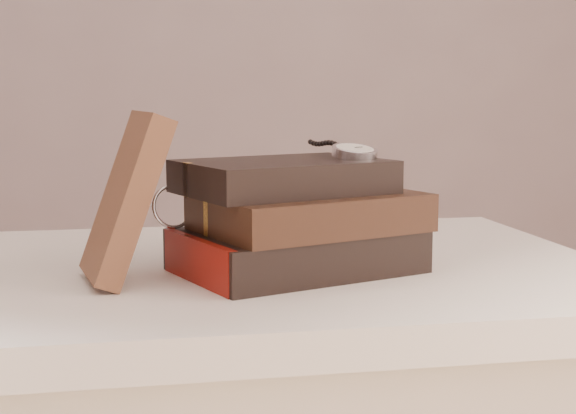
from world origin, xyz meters
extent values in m
cube|color=silver|center=(0.00, 0.35, 0.73)|extent=(1.00, 0.60, 0.04)
cube|color=white|center=(0.00, 0.35, 0.67)|extent=(0.88, 0.49, 0.08)
cube|color=black|center=(0.12, 0.30, 0.77)|extent=(0.30, 0.25, 0.05)
cube|color=#F8EECB|center=(0.12, 0.30, 0.77)|extent=(0.29, 0.24, 0.04)
cube|color=gold|center=(-0.01, 0.28, 0.77)|extent=(0.01, 0.01, 0.05)
cube|color=maroon|center=(0.00, 0.25, 0.77)|extent=(0.06, 0.16, 0.05)
cube|color=black|center=(0.13, 0.29, 0.82)|extent=(0.28, 0.24, 0.04)
cube|color=#F8EECB|center=(0.13, 0.29, 0.82)|extent=(0.27, 0.22, 0.03)
cube|color=gold|center=(0.01, 0.28, 0.82)|extent=(0.01, 0.01, 0.04)
cube|color=black|center=(0.10, 0.30, 0.86)|extent=(0.26, 0.22, 0.04)
cube|color=#F8EECB|center=(0.11, 0.30, 0.86)|extent=(0.25, 0.21, 0.03)
cube|color=gold|center=(-0.01, 0.29, 0.86)|extent=(0.01, 0.01, 0.04)
cube|color=#48291B|center=(-0.08, 0.28, 0.84)|extent=(0.11, 0.13, 0.19)
cylinder|color=silver|center=(0.19, 0.30, 0.89)|extent=(0.07, 0.07, 0.02)
cylinder|color=white|center=(0.19, 0.30, 0.89)|extent=(0.06, 0.06, 0.01)
torus|color=silver|center=(0.19, 0.30, 0.89)|extent=(0.06, 0.06, 0.01)
cylinder|color=silver|center=(0.18, 0.33, 0.89)|extent=(0.01, 0.01, 0.01)
cube|color=black|center=(0.18, 0.31, 0.89)|extent=(0.01, 0.01, 0.00)
cube|color=black|center=(0.19, 0.31, 0.89)|extent=(0.01, 0.00, 0.00)
sphere|color=black|center=(0.18, 0.34, 0.89)|extent=(0.01, 0.01, 0.01)
sphere|color=black|center=(0.17, 0.35, 0.89)|extent=(0.01, 0.01, 0.01)
sphere|color=black|center=(0.17, 0.36, 0.89)|extent=(0.01, 0.01, 0.01)
sphere|color=black|center=(0.17, 0.37, 0.89)|extent=(0.01, 0.01, 0.01)
sphere|color=black|center=(0.17, 0.38, 0.89)|extent=(0.01, 0.01, 0.01)
sphere|color=black|center=(0.17, 0.39, 0.89)|extent=(0.01, 0.01, 0.01)
sphere|color=black|center=(0.17, 0.40, 0.89)|extent=(0.01, 0.01, 0.01)
sphere|color=black|center=(0.16, 0.41, 0.89)|extent=(0.01, 0.01, 0.01)
sphere|color=black|center=(0.16, 0.42, 0.89)|extent=(0.01, 0.01, 0.01)
sphere|color=black|center=(0.16, 0.43, 0.89)|extent=(0.01, 0.01, 0.01)
torus|color=silver|center=(-0.02, 0.33, 0.82)|extent=(0.05, 0.03, 0.05)
torus|color=silver|center=(0.03, 0.35, 0.82)|extent=(0.05, 0.03, 0.05)
cylinder|color=silver|center=(0.00, 0.34, 0.83)|extent=(0.02, 0.01, 0.00)
cylinder|color=silver|center=(-0.06, 0.38, 0.82)|extent=(0.04, 0.11, 0.03)
cylinder|color=silver|center=(0.03, 0.41, 0.82)|extent=(0.04, 0.11, 0.03)
camera|label=1|loc=(-0.08, -0.65, 0.96)|focal=53.45mm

